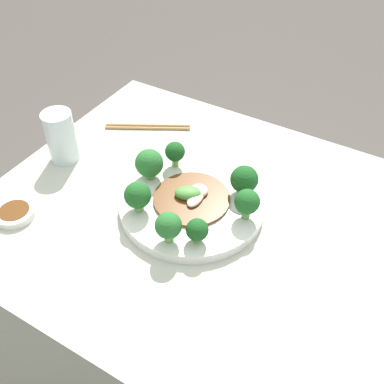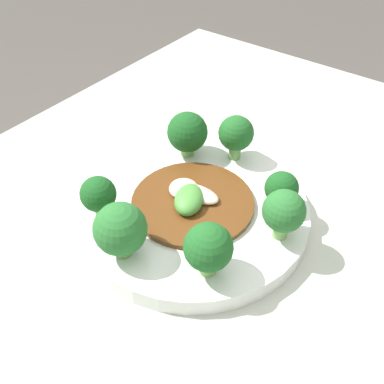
# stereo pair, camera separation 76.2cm
# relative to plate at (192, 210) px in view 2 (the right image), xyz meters

# --- Properties ---
(table) EXTENTS (0.91, 0.72, 0.72)m
(table) POSITION_rel_plate_xyz_m (-0.05, 0.00, -0.37)
(table) COLOR #B7BCAD
(table) RESTS_ON ground_plane
(plate) EXTENTS (0.29, 0.29, 0.02)m
(plate) POSITION_rel_plate_xyz_m (0.00, 0.00, 0.00)
(plate) COLOR white
(plate) RESTS_ON table
(broccoli_north) EXTENTS (0.05, 0.05, 0.06)m
(broccoli_north) POSITION_rel_plate_xyz_m (-0.02, 0.11, 0.05)
(broccoli_north) COLOR #7AAD5B
(broccoli_north) RESTS_ON plate
(broccoli_southwest) EXTENTS (0.06, 0.06, 0.07)m
(broccoli_southwest) POSITION_rel_plate_xyz_m (-0.08, -0.07, 0.05)
(broccoli_southwest) COLOR #7AAD5B
(broccoli_southwest) RESTS_ON plate
(broccoli_northwest) EXTENTS (0.04, 0.04, 0.05)m
(broccoli_northwest) POSITION_rel_plate_xyz_m (-0.06, 0.09, 0.04)
(broccoli_northwest) COLOR #7AAD5B
(broccoli_northwest) RESTS_ON plate
(broccoli_northeast) EXTENTS (0.05, 0.05, 0.07)m
(broccoli_northeast) POSITION_rel_plate_xyz_m (0.07, 0.08, 0.05)
(broccoli_northeast) COLOR #7AAD5B
(broccoli_northeast) RESTS_ON plate
(broccoli_east) EXTENTS (0.06, 0.06, 0.07)m
(broccoli_east) POSITION_rel_plate_xyz_m (0.11, -0.01, 0.05)
(broccoli_east) COLOR #70A356
(broccoli_east) RESTS_ON plate
(broccoli_west) EXTENTS (0.05, 0.05, 0.07)m
(broccoli_west) POSITION_rel_plate_xyz_m (-0.11, -0.01, 0.05)
(broccoli_west) COLOR #70A356
(broccoli_west) RESTS_ON plate
(broccoli_southeast) EXTENTS (0.04, 0.04, 0.06)m
(broccoli_southeast) POSITION_rel_plate_xyz_m (0.08, -0.07, 0.05)
(broccoli_southeast) COLOR #7AAD5B
(broccoli_southeast) RESTS_ON plate
(stirfry_center) EXTENTS (0.15, 0.15, 0.03)m
(stirfry_center) POSITION_rel_plate_xyz_m (0.00, -0.00, 0.02)
(stirfry_center) COLOR #5B3314
(stirfry_center) RESTS_ON plate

